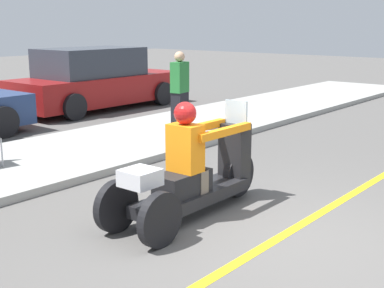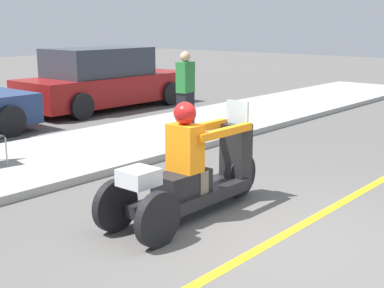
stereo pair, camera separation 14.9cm
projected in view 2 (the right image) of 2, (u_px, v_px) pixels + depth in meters
name	position (u px, v px, depth m)	size (l,w,h in m)	color
ground_plane	(274.00, 241.00, 5.66)	(60.00, 60.00, 0.00)	#565451
lane_stripe	(275.00, 240.00, 5.67)	(24.00, 0.12, 0.01)	gold
sidewalk_strip	(29.00, 163.00, 8.57)	(28.00, 2.80, 0.12)	#9E9E99
motorcycle_trike	(192.00, 176.00, 6.30)	(2.47, 0.75, 1.39)	black
spectator_with_child	(185.00, 92.00, 10.74)	(0.41, 0.28, 1.58)	black
parked_car_lot_right	(104.00, 80.00, 14.16)	(4.75, 2.00, 1.61)	maroon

